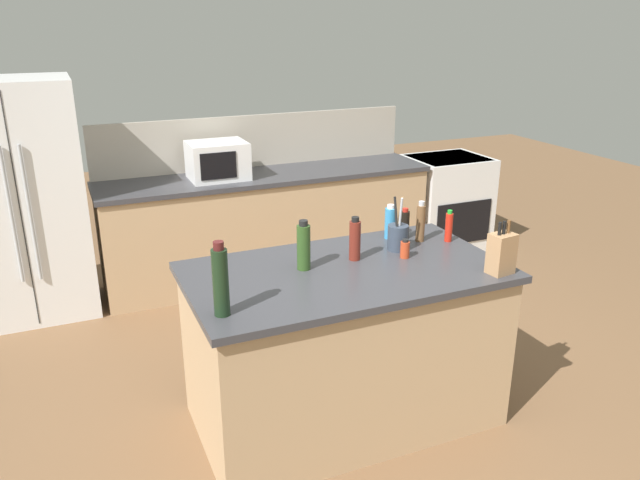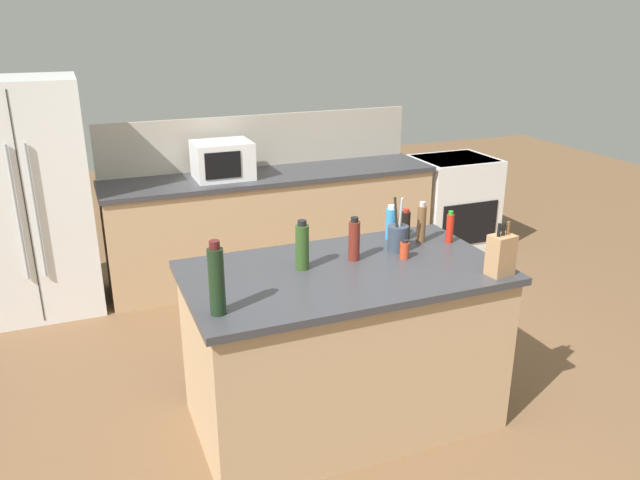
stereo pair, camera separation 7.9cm
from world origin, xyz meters
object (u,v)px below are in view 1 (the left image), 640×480
object	(u,v)px
soy_sauce_bottle	(405,224)
vinegar_bottle	(355,240)
spice_jar_paprika	(405,249)
knife_block	(501,253)
refrigerator	(22,201)
dish_soap_bottle	(390,222)
range_oven	(445,202)
olive_oil_bottle	(304,246)
wine_bottle	(221,281)
microwave	(218,161)
utensil_crock	(398,236)
hot_sauce_bottle	(449,227)
pepper_grinder	(421,222)

from	to	relation	value
soy_sauce_bottle	vinegar_bottle	distance (m)	0.48
vinegar_bottle	spice_jar_paprika	world-z (taller)	vinegar_bottle
knife_block	refrigerator	bearing A→B (deg)	124.05
dish_soap_bottle	range_oven	bearing A→B (deg)	47.47
refrigerator	spice_jar_paprika	world-z (taller)	refrigerator
knife_block	olive_oil_bottle	world-z (taller)	knife_block
olive_oil_bottle	wine_bottle	bearing A→B (deg)	-146.77
olive_oil_bottle	microwave	bearing A→B (deg)	87.83
microwave	dish_soap_bottle	bearing A→B (deg)	-72.38
olive_oil_bottle	vinegar_bottle	distance (m)	0.31
utensil_crock	spice_jar_paprika	world-z (taller)	utensil_crock
utensil_crock	hot_sauce_bottle	size ratio (longest dim) A/B	1.63
refrigerator	soy_sauce_bottle	xyz separation A→B (m)	(2.18, -1.94, 0.12)
refrigerator	olive_oil_bottle	xyz separation A→B (m)	(1.43, -2.16, 0.16)
wine_bottle	spice_jar_paprika	xyz separation A→B (m)	(1.13, 0.29, -0.12)
refrigerator	wine_bottle	world-z (taller)	refrigerator
pepper_grinder	hot_sauce_bottle	distance (m)	0.17
microwave	utensil_crock	size ratio (longest dim) A/B	1.48
range_oven	hot_sauce_bottle	distance (m)	2.55
hot_sauce_bottle	spice_jar_paprika	bearing A→B (deg)	-160.92
soy_sauce_bottle	range_oven	bearing A→B (deg)	49.41
utensil_crock	olive_oil_bottle	distance (m)	0.62
olive_oil_bottle	spice_jar_paprika	xyz separation A→B (m)	(0.59, -0.07, -0.08)
refrigerator	dish_soap_bottle	distance (m)	2.84
dish_soap_bottle	olive_oil_bottle	xyz separation A→B (m)	(-0.67, -0.25, 0.03)
soy_sauce_bottle	spice_jar_paprika	bearing A→B (deg)	-120.20
refrigerator	microwave	size ratio (longest dim) A/B	3.83
olive_oil_bottle	soy_sauce_bottle	xyz separation A→B (m)	(0.75, 0.21, -0.04)
olive_oil_bottle	vinegar_bottle	xyz separation A→B (m)	(0.31, 0.01, -0.01)
spice_jar_paprika	pepper_grinder	bearing A→B (deg)	42.01
microwave	dish_soap_bottle	xyz separation A→B (m)	(0.59, -1.86, -0.05)
olive_oil_bottle	pepper_grinder	xyz separation A→B (m)	(0.81, 0.13, -0.01)
pepper_grinder	wine_bottle	bearing A→B (deg)	-160.21
knife_block	wine_bottle	size ratio (longest dim) A/B	0.81
utensil_crock	olive_oil_bottle	world-z (taller)	utensil_crock
dish_soap_bottle	wine_bottle	xyz separation A→B (m)	(-1.22, -0.61, 0.07)
pepper_grinder	spice_jar_paprika	distance (m)	0.31
refrigerator	olive_oil_bottle	size ratio (longest dim) A/B	6.57
knife_block	spice_jar_paprika	distance (m)	0.53
knife_block	pepper_grinder	size ratio (longest dim) A/B	1.16
knife_block	olive_oil_bottle	bearing A→B (deg)	145.52
dish_soap_bottle	spice_jar_paprika	distance (m)	0.34
microwave	hot_sauce_bottle	bearing A→B (deg)	-66.56
wine_bottle	vinegar_bottle	xyz separation A→B (m)	(0.86, 0.37, -0.05)
utensil_crock	hot_sauce_bottle	bearing A→B (deg)	0.89
range_oven	wine_bottle	size ratio (longest dim) A/B	2.58
refrigerator	spice_jar_paprika	distance (m)	3.01
microwave	knife_block	bearing A→B (deg)	-71.59
olive_oil_bottle	vinegar_bottle	size ratio (longest dim) A/B	1.10
soy_sauce_bottle	wine_bottle	world-z (taller)	wine_bottle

